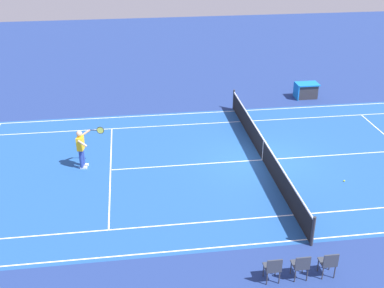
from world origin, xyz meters
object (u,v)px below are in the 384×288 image
(tennis_ball, at_px, (344,181))
(spectator_chair_0, at_px, (329,262))
(tennis_net, at_px, (263,150))
(equipment_cart_tarped, at_px, (306,90))
(tennis_player_near, at_px, (82,147))
(spectator_chair_2, at_px, (273,268))
(spectator_chair_1, at_px, (301,265))

(tennis_ball, height_order, spectator_chair_0, spectator_chair_0)
(tennis_net, xyz_separation_m, equipment_cart_tarped, (-4.38, -6.91, -0.05))
(tennis_player_near, relative_size, equipment_cart_tarped, 1.36)
(tennis_ball, distance_m, spectator_chair_2, 6.72)
(tennis_net, xyz_separation_m, spectator_chair_1, (0.89, 7.23, 0.03))
(tennis_net, relative_size, tennis_ball, 177.27)
(tennis_player_near, distance_m, equipment_cart_tarped, 13.55)
(tennis_net, relative_size, spectator_chair_2, 13.30)
(tennis_ball, bearing_deg, equipment_cart_tarped, -100.50)
(spectator_chair_1, relative_size, spectator_chair_2, 1.00)
(tennis_player_near, xyz_separation_m, tennis_ball, (-10.19, 2.59, -0.90))
(tennis_player_near, distance_m, tennis_ball, 10.55)
(tennis_player_near, distance_m, spectator_chair_0, 10.66)
(tennis_player_near, bearing_deg, spectator_chair_1, 130.85)
(spectator_chair_1, distance_m, equipment_cart_tarped, 15.10)
(tennis_player_near, height_order, spectator_chair_0, tennis_player_near)
(tennis_ball, height_order, spectator_chair_2, spectator_chair_2)
(tennis_net, xyz_separation_m, spectator_chair_0, (0.07, 7.23, 0.03))
(tennis_net, height_order, spectator_chair_2, tennis_net)
(tennis_net, bearing_deg, equipment_cart_tarped, -122.36)
(spectator_chair_0, height_order, spectator_chair_1, same)
(equipment_cart_tarped, bearing_deg, spectator_chair_0, 72.55)
(spectator_chair_1, bearing_deg, tennis_net, -97.02)
(tennis_net, bearing_deg, spectator_chair_2, 76.66)
(equipment_cart_tarped, bearing_deg, tennis_net, 57.64)
(spectator_chair_2, relative_size, equipment_cart_tarped, 0.70)
(tennis_player_near, height_order, equipment_cart_tarped, tennis_player_near)
(spectator_chair_0, bearing_deg, tennis_net, -90.52)
(spectator_chair_2, bearing_deg, tennis_player_near, -52.88)
(spectator_chair_2, height_order, equipment_cart_tarped, spectator_chair_2)
(spectator_chair_0, distance_m, spectator_chair_2, 1.65)
(equipment_cart_tarped, bearing_deg, tennis_player_near, 28.72)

